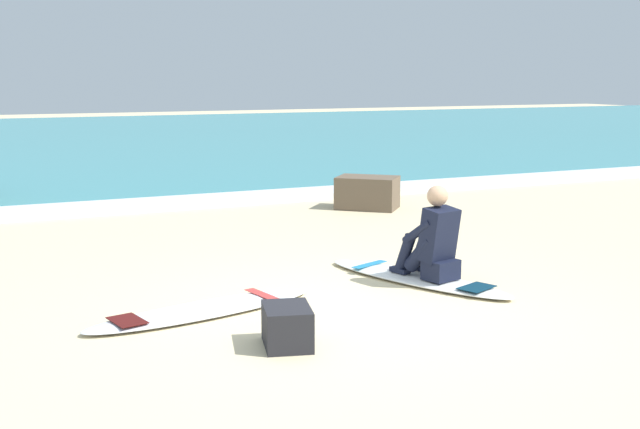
% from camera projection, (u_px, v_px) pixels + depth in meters
% --- Properties ---
extents(ground_plane, '(80.00, 80.00, 0.00)m').
position_uv_depth(ground_plane, '(352.00, 312.00, 7.19)').
color(ground_plane, beige).
extents(sea, '(80.00, 28.00, 0.10)m').
position_uv_depth(sea, '(63.00, 141.00, 25.20)').
color(sea, teal).
rests_on(sea, ground).
extents(breaking_foam, '(80.00, 0.90, 0.11)m').
position_uv_depth(breaking_foam, '(172.00, 203.00, 12.94)').
color(breaking_foam, white).
rests_on(breaking_foam, ground).
extents(surfboard_main, '(1.31, 2.31, 0.08)m').
position_uv_depth(surfboard_main, '(417.00, 278.00, 8.24)').
color(surfboard_main, white).
rests_on(surfboard_main, ground).
extents(surfer_seated, '(0.49, 0.76, 0.95)m').
position_uv_depth(surfer_seated, '(433.00, 242.00, 8.06)').
color(surfer_seated, black).
rests_on(surfer_seated, surfboard_main).
extents(surfboard_spare_near, '(2.30, 0.98, 0.08)m').
position_uv_depth(surfboard_spare_near, '(203.00, 310.00, 7.13)').
color(surfboard_spare_near, silver).
rests_on(surfboard_spare_near, ground).
extents(shoreline_rock, '(1.12, 1.10, 0.51)m').
position_uv_depth(shoreline_rock, '(367.00, 193.00, 12.70)').
color(shoreline_rock, brown).
rests_on(shoreline_rock, ground).
extents(beach_bag, '(0.47, 0.56, 0.32)m').
position_uv_depth(beach_bag, '(287.00, 326.00, 6.26)').
color(beach_bag, '#232328').
rests_on(beach_bag, ground).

